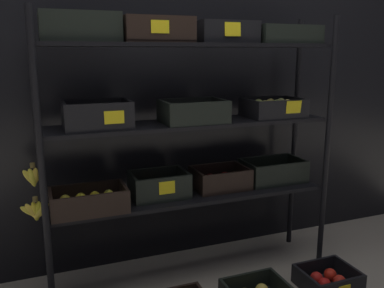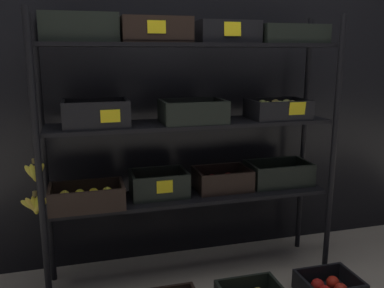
{
  "view_description": "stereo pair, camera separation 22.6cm",
  "coord_description": "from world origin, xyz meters",
  "views": [
    {
      "loc": [
        -0.79,
        -2.06,
        1.3
      ],
      "look_at": [
        0.0,
        0.0,
        0.8
      ],
      "focal_mm": 38.26,
      "sensor_mm": 36.0,
      "label": 1
    },
    {
      "loc": [
        -0.58,
        -2.13,
        1.3
      ],
      "look_at": [
        0.0,
        0.0,
        0.8
      ],
      "focal_mm": 38.26,
      "sensor_mm": 36.0,
      "label": 2
    }
  ],
  "objects": [
    {
      "name": "ground_plane",
      "position": [
        0.0,
        0.0,
        0.0
      ],
      "size": [
        10.0,
        10.0,
        0.0
      ],
      "primitive_type": "plane",
      "color": "gray"
    },
    {
      "name": "storefront_wall",
      "position": [
        0.0,
        0.36,
        1.22
      ],
      "size": [
        3.98,
        0.12,
        2.43
      ],
      "primitive_type": "cube",
      "color": "black",
      "rests_on": "ground_plane"
    },
    {
      "name": "display_rack",
      "position": [
        -0.01,
        0.01,
        0.94
      ],
      "size": [
        1.71,
        0.36,
        1.49
      ],
      "color": "black",
      "rests_on": "ground_plane"
    },
    {
      "name": "crate_ground_apple_red",
      "position": [
        0.66,
        -0.4,
        0.04
      ],
      "size": [
        0.31,
        0.26,
        0.11
      ],
      "color": "black",
      "rests_on": "ground_plane"
    }
  ]
}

